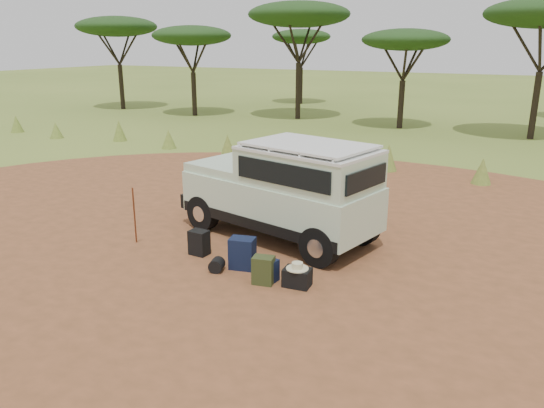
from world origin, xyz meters
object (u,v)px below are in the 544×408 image
at_px(safari_vehicle, 285,192).
at_px(walking_staff, 135,216).
at_px(backpack_black, 199,243).
at_px(backpack_navy, 242,253).
at_px(backpack_olive, 263,270).
at_px(duffel_navy, 267,270).
at_px(hard_case, 297,278).

height_order(safari_vehicle, walking_staff, safari_vehicle).
bearing_deg(safari_vehicle, backpack_black, -110.91).
bearing_deg(backpack_black, backpack_navy, -6.78).
xyz_separation_m(walking_staff, backpack_olive, (3.27, -0.40, -0.41)).
xyz_separation_m(backpack_olive, duffel_navy, (0.00, 0.14, -0.05)).
relative_size(safari_vehicle, duffel_navy, 11.48).
distance_m(duffel_navy, hard_case, 0.58).
relative_size(walking_staff, backpack_navy, 2.24).
bearing_deg(hard_case, walking_staff, 171.87).
distance_m(safari_vehicle, backpack_black, 2.15).
height_order(backpack_black, backpack_navy, backpack_navy).
xyz_separation_m(backpack_olive, hard_case, (0.58, 0.18, -0.09)).
bearing_deg(safari_vehicle, walking_staff, -131.30).
relative_size(walking_staff, backpack_olive, 2.66).
relative_size(safari_vehicle, backpack_navy, 7.73).
height_order(backpack_black, backpack_olive, backpack_olive).
bearing_deg(hard_case, backpack_navy, 164.67).
bearing_deg(backpack_navy, duffel_navy, -34.46).
distance_m(walking_staff, duffel_navy, 3.32).
xyz_separation_m(backpack_black, duffel_navy, (1.80, -0.47, -0.05)).
bearing_deg(hard_case, backpack_olive, -167.87).
distance_m(backpack_olive, hard_case, 0.61).
bearing_deg(backpack_olive, walking_staff, 162.10).
distance_m(walking_staff, hard_case, 3.89).
bearing_deg(safari_vehicle, backpack_navy, -76.57).
bearing_deg(backpack_navy, backpack_olive, -43.86).
distance_m(safari_vehicle, walking_staff, 3.21).
relative_size(backpack_navy, backpack_olive, 1.19).
bearing_deg(backpack_navy, safari_vehicle, 77.96).
distance_m(backpack_navy, backpack_olive, 0.79).
height_order(backpack_navy, hard_case, backpack_navy).
height_order(walking_staff, hard_case, walking_staff).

